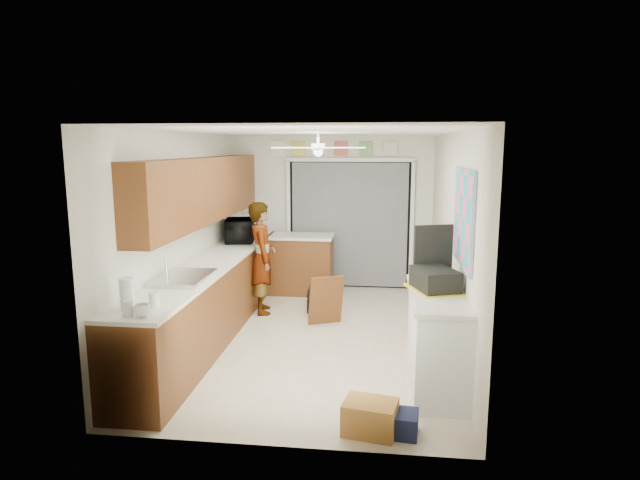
{
  "coord_description": "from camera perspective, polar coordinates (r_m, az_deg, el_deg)",
  "views": [
    {
      "loc": [
        0.79,
        -6.31,
        2.34
      ],
      "look_at": [
        0.0,
        0.4,
        1.15
      ],
      "focal_mm": 30.0,
      "sensor_mm": 36.0,
      "label": 1
    }
  ],
  "objects": [
    {
      "name": "wall_front",
      "position": [
        4.04,
        -4.85,
        -5.69
      ],
      "size": [
        3.2,
        0.0,
        3.2
      ],
      "primitive_type": "plane",
      "rotation": [
        -1.57,
        0.0,
        0.0
      ],
      "color": "silver",
      "rests_on": "ground"
    },
    {
      "name": "microwave",
      "position": [
        7.99,
        -8.53,
        1.02
      ],
      "size": [
        0.53,
        0.68,
        0.34
      ],
      "primitive_type": "imported",
      "rotation": [
        0.0,
        0.0,
        1.78
      ],
      "color": "black",
      "rests_on": "left_countertop"
    },
    {
      "name": "header_frame_2",
      "position": [
        8.8,
        2.26,
        9.72
      ],
      "size": [
        0.22,
        0.02,
        0.22
      ],
      "primitive_type": "cube",
      "color": "#D1564E",
      "rests_on": "wall_back"
    },
    {
      "name": "faucet",
      "position": [
        5.91,
        -16.06,
        -3.0
      ],
      "size": [
        0.03,
        0.03,
        0.22
      ],
      "primitive_type": "cylinder",
      "color": "silver",
      "rests_on": "left_countertop"
    },
    {
      "name": "abstract_painting",
      "position": [
        5.41,
        15.07,
        2.33
      ],
      "size": [
        0.03,
        1.15,
        0.95
      ],
      "primitive_type": "cube",
      "color": "pink",
      "rests_on": "wall_right"
    },
    {
      "name": "door_trim_head",
      "position": [
        8.77,
        3.22,
        8.54
      ],
      "size": [
        2.1,
        0.04,
        0.06
      ],
      "primitive_type": "cube",
      "color": "white",
      "rests_on": "wall_back"
    },
    {
      "name": "left_countertop",
      "position": [
        6.79,
        -11.29,
        -2.27
      ],
      "size": [
        0.62,
        4.8,
        0.04
      ],
      "primitive_type": "cube",
      "color": "white",
      "rests_on": "left_base_cabinets"
    },
    {
      "name": "upper_cabinets",
      "position": [
        6.9,
        -12.22,
        5.28
      ],
      "size": [
        0.32,
        4.0,
        0.8
      ],
      "primitive_type": "cube",
      "color": "brown",
      "rests_on": "wall_left"
    },
    {
      "name": "dog",
      "position": [
        7.71,
        -0.68,
        -6.18
      ],
      "size": [
        0.23,
        0.5,
        0.39
      ],
      "primitive_type": "cube",
      "rotation": [
        0.0,
        0.0,
        0.03
      ],
      "color": "black",
      "rests_on": "floor"
    },
    {
      "name": "man",
      "position": [
        7.55,
        -6.21,
        -1.9
      ],
      "size": [
        0.53,
        0.66,
        1.58
      ],
      "primitive_type": "imported",
      "rotation": [
        0.0,
        0.0,
        1.86
      ],
      "color": "white",
      "rests_on": "floor"
    },
    {
      "name": "wall_left",
      "position": [
        6.83,
        -13.86,
        0.52
      ],
      "size": [
        0.0,
        5.0,
        5.0
      ],
      "primitive_type": "plane",
      "rotation": [
        1.57,
        0.0,
        1.57
      ],
      "color": "silver",
      "rests_on": "ground"
    },
    {
      "name": "suitcase",
      "position": [
        5.41,
        12.17,
        -4.11
      ],
      "size": [
        0.5,
        0.57,
        0.21
      ],
      "primitive_type": "cube",
      "rotation": [
        0.0,
        0.0,
        0.33
      ],
      "color": "black",
      "rests_on": "right_counter_top"
    },
    {
      "name": "cardboard_box",
      "position": [
        4.66,
        5.37,
        -18.29
      ],
      "size": [
        0.48,
        0.4,
        0.27
      ],
      "primitive_type": "cube",
      "rotation": [
        0.0,
        0.0,
        -0.19
      ],
      "color": "#B88339",
      "rests_on": "floor"
    },
    {
      "name": "wall_right",
      "position": [
        6.45,
        13.83,
        -0.02
      ],
      "size": [
        0.0,
        5.0,
        5.0
      ],
      "primitive_type": "plane",
      "rotation": [
        1.57,
        0.0,
        -1.57
      ],
      "color": "silver",
      "rests_on": "ground"
    },
    {
      "name": "floor",
      "position": [
        6.77,
        -0.4,
        -10.22
      ],
      "size": [
        5.0,
        5.0,
        0.0
      ],
      "primitive_type": "plane",
      "color": "beige",
      "rests_on": "ground"
    },
    {
      "name": "cup",
      "position": [
        4.7,
        -18.42,
        -7.16
      ],
      "size": [
        0.17,
        0.17,
        0.11
      ],
      "primitive_type": "imported",
      "rotation": [
        0.0,
        0.0,
        -0.24
      ],
      "color": "white",
      "rests_on": "left_countertop"
    },
    {
      "name": "ceiling_fan",
      "position": [
        6.55,
        -0.21,
        9.82
      ],
      "size": [
        1.14,
        1.14,
        0.24
      ],
      "primitive_type": "cube",
      "color": "white",
      "rests_on": "ceiling"
    },
    {
      "name": "wall_back",
      "position": [
        8.91,
        1.58,
        2.96
      ],
      "size": [
        3.2,
        0.0,
        3.2
      ],
      "primitive_type": "plane",
      "rotation": [
        1.57,
        0.0,
        0.0
      ],
      "color": "silver",
      "rests_on": "ground"
    },
    {
      "name": "jar_b",
      "position": [
        4.75,
        -19.8,
        -6.89
      ],
      "size": [
        0.1,
        0.1,
        0.14
      ],
      "primitive_type": "cylinder",
      "rotation": [
        0.0,
        0.0,
        0.13
      ],
      "color": "silver",
      "rests_on": "left_countertop"
    },
    {
      "name": "back_opening_recess",
      "position": [
        8.89,
        3.17,
        1.63
      ],
      "size": [
        2.0,
        0.06,
        2.1
      ],
      "primitive_type": "cube",
      "color": "black",
      "rests_on": "wall_back"
    },
    {
      "name": "suitcase_rim",
      "position": [
        5.43,
        12.13,
        -5.24
      ],
      "size": [
        0.61,
        0.69,
        0.02
      ],
      "primitive_type": "cube",
      "rotation": [
        0.0,
        0.0,
        0.33
      ],
      "color": "yellow",
      "rests_on": "suitcase"
    },
    {
      "name": "door_trim_left",
      "position": [
        8.98,
        -3.36,
        1.71
      ],
      "size": [
        0.06,
        0.04,
        2.1
      ],
      "primitive_type": "cube",
      "color": "white",
      "rests_on": "wall_back"
    },
    {
      "name": "peninsula_top",
      "position": [
        8.52,
        -2.08,
        0.4
      ],
      "size": [
        1.04,
        0.64,
        0.04
      ],
      "primitive_type": "cube",
      "color": "white",
      "rests_on": "peninsula_base"
    },
    {
      "name": "right_counter_base",
      "position": [
        5.47,
        12.38,
        -10.45
      ],
      "size": [
        0.5,
        1.4,
        0.9
      ],
      "primitive_type": "cube",
      "color": "white",
      "rests_on": "floor"
    },
    {
      "name": "cabinet_door_panel",
      "position": [
        7.07,
        0.65,
        -6.44
      ],
      "size": [
        0.48,
        0.34,
        0.67
      ],
      "primitive_type": "cube",
      "rotation": [
        0.21,
        0.0,
        0.41
      ],
      "color": "brown",
      "rests_on": "floor"
    },
    {
      "name": "header_frame_0",
      "position": [
        8.89,
        -2.31,
        9.73
      ],
      "size": [
        0.22,
        0.02,
        0.22
      ],
      "primitive_type": "cube",
      "color": "#DDD549",
      "rests_on": "wall_back"
    },
    {
      "name": "suitcase_lid",
      "position": [
        5.64,
        12.0,
        -0.93
      ],
      "size": [
        0.41,
        0.17,
        0.5
      ],
      "primitive_type": "cube",
      "rotation": [
        0.0,
        0.0,
        0.33
      ],
      "color": "black",
      "rests_on": "suitcase"
    },
    {
      "name": "paper_towel_roll",
      "position": [
        4.93,
        -19.87,
        -5.41
      ],
      "size": [
        0.13,
        0.13,
        0.28
      ],
      "primitive_type": "cylinder",
      "rotation": [
        0.0,
        0.0,
        -0.0
      ],
      "color": "white",
      "rests_on": "left_countertop"
    },
    {
      "name": "header_frame_3",
      "position": [
        8.78,
        4.9,
        9.69
      ],
      "size": [
        0.22,
        0.02,
        0.22
      ],
      "primitive_type": "cube",
      "color": "#6BAE63",
      "rests_on": "wall_back"
    },
    {
      "name": "sink_basin",
      "position": [
        5.86,
        -14.3,
        -3.98
      ],
      "size": [
        0.5,
        0.76,
        0.06
      ],
      "primitive_type": "cube",
      "color": "silver",
      "rests_on": "left_countertop"
    },
    {
      "name": "navy_crate",
      "position": [
        4.68,
        8.39,
        -18.76
      ],
      "size": [
        0.34,
        0.29,
        0.19
      ],
      "primitive_type": "cube",
      "rotation": [
        0.0,
        0.0,
        -0.11
      ],
      "color": "#161A39",
      "rests_on": "floor"
    },
    {
      "name": "route66_sign",
      "position": [
        8.95,
        -4.56,
        9.7
      ],
      "size": [
        0.22,
        0.02,
        0.26
      ],
      "primitive_type": "cube",
      "color": "silver",
      "rests_on": "wall_back"
    },
    {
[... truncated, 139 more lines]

